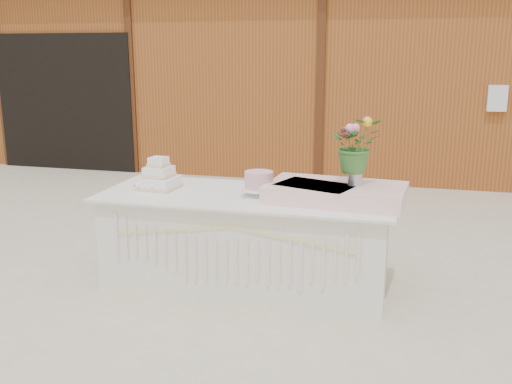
% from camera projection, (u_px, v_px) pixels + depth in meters
% --- Properties ---
extents(ground, '(80.00, 80.00, 0.00)m').
position_uv_depth(ground, '(247.00, 282.00, 4.83)').
color(ground, beige).
rests_on(ground, ground).
extents(barn, '(12.60, 4.60, 3.30)m').
position_uv_depth(barn, '(337.00, 66.00, 10.07)').
color(barn, brown).
rests_on(barn, ground).
extents(cake_table, '(2.40, 1.00, 0.77)m').
position_uv_depth(cake_table, '(247.00, 239.00, 4.73)').
color(cake_table, white).
rests_on(cake_table, ground).
extents(wedding_cake, '(0.33, 0.33, 0.27)m').
position_uv_depth(wedding_cake, '(159.00, 178.00, 4.83)').
color(wedding_cake, white).
rests_on(wedding_cake, cake_table).
extents(pink_cake_stand, '(0.29, 0.29, 0.21)m').
position_uv_depth(pink_cake_stand, '(259.00, 183.00, 4.53)').
color(pink_cake_stand, white).
rests_on(pink_cake_stand, cake_table).
extents(satin_runner, '(1.10, 0.70, 0.13)m').
position_uv_depth(satin_runner, '(336.00, 193.00, 4.43)').
color(satin_runner, '#FFCECD').
rests_on(satin_runner, cake_table).
extents(flower_vase, '(0.11, 0.11, 0.15)m').
position_uv_depth(flower_vase, '(355.00, 176.00, 4.38)').
color(flower_vase, '#B9B9BE').
rests_on(flower_vase, satin_runner).
extents(bouquet, '(0.45, 0.42, 0.43)m').
position_uv_depth(bouquet, '(357.00, 138.00, 4.31)').
color(bouquet, '#3A6E2C').
rests_on(bouquet, flower_vase).
extents(loose_flowers, '(0.14, 0.33, 0.02)m').
position_uv_depth(loose_flowers, '(144.00, 184.00, 4.97)').
color(loose_flowers, '#CB7C9A').
rests_on(loose_flowers, cake_table).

